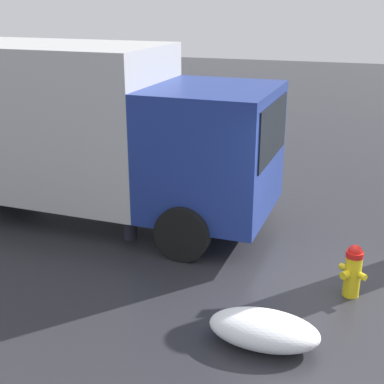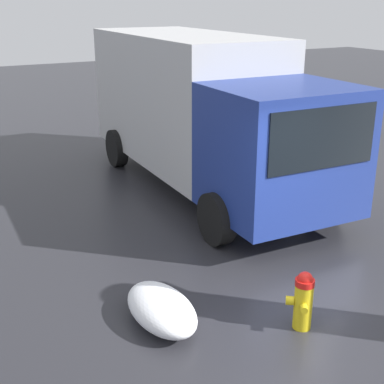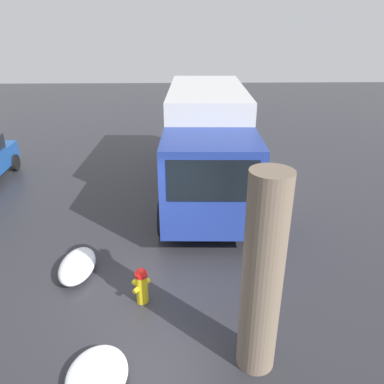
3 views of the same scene
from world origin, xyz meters
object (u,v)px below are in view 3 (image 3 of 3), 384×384
Objects in this scene: fire_hydrant at (142,285)px; pedestrian at (182,184)px; delivery_truck at (207,139)px; tree_trunk at (262,277)px.

pedestrian is at bearing -65.04° from fire_hydrant.
fire_hydrant is 3.86m from pedestrian.
delivery_truck reaches higher than pedestrian.
fire_hydrant is 0.10× the size of delivery_truck.
delivery_truck is at bearing -69.64° from fire_hydrant.
delivery_truck reaches higher than fire_hydrant.
delivery_truck is at bearing 2.99° from tree_trunk.
tree_trunk is at bearing 27.29° from pedestrian.
tree_trunk reaches higher than pedestrian.
tree_trunk is 5.41m from pedestrian.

